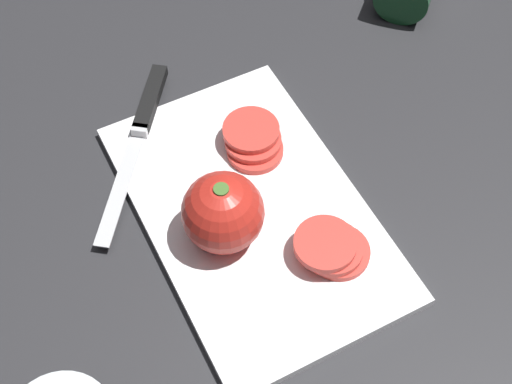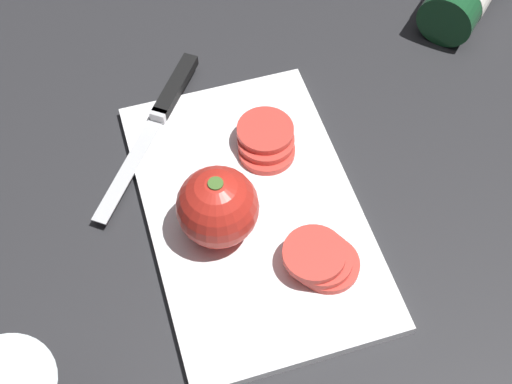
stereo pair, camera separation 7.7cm
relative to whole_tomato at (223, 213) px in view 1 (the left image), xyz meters
The scene contains 6 objects.
ground_plane 0.13m from the whole_tomato, 158.88° to the left, with size 3.00×3.00×0.00m, color #28282B.
cutting_board 0.07m from the whole_tomato, 108.19° to the left, with size 0.37×0.23×0.01m.
whole_tomato is the anchor object (origin of this frame).
knife 0.19m from the whole_tomato, behind, with size 0.22×0.17×0.01m.
tomato_slice_stack_near 0.13m from the whole_tomato, 138.20° to the left, with size 0.08×0.07×0.03m.
tomato_slice_stack_far 0.12m from the whole_tomato, 50.57° to the left, with size 0.07×0.08×0.03m.
Camera 1 is at (0.47, -0.19, 0.68)m, focal length 50.00 mm.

